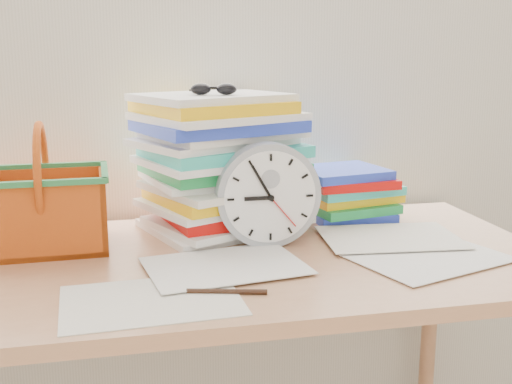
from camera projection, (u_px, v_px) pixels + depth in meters
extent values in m
cube|color=silver|center=(197.00, 0.00, 1.60)|extent=(2.40, 0.01, 2.50)
cube|color=#B57C54|center=(225.00, 263.00, 1.36)|extent=(1.40, 0.70, 0.03)
cylinder|color=#B57C54|center=(429.00, 337.00, 1.87)|extent=(0.04, 0.04, 0.72)
cylinder|color=#9A9FA8|center=(268.00, 195.00, 1.41)|extent=(0.23, 0.05, 0.23)
cylinder|color=black|center=(227.00, 292.00, 1.15)|extent=(0.14, 0.04, 0.01)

